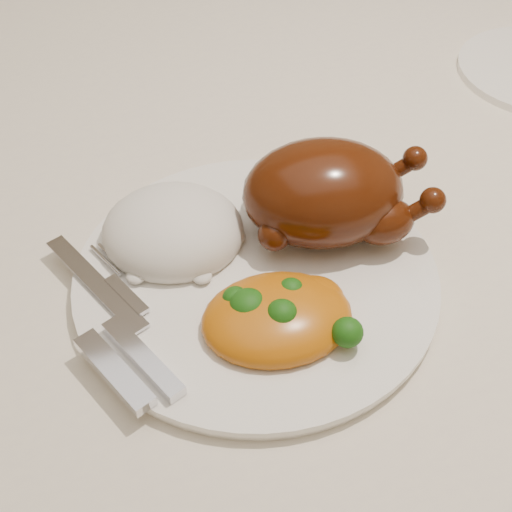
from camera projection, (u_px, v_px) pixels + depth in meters
name	position (u px, v px, depth m)	size (l,w,h in m)	color
floor	(277.00, 473.00, 1.31)	(4.00, 4.00, 0.00)	brown
dining_table	(289.00, 199.00, 0.83)	(1.60, 0.90, 0.76)	brown
tablecloth	(291.00, 148.00, 0.78)	(1.73, 1.03, 0.18)	beige
dinner_plate	(256.00, 278.00, 0.60)	(0.30, 0.30, 0.01)	white
roast_chicken	(328.00, 193.00, 0.60)	(0.18, 0.13, 0.09)	#4D1C08
rice_mound	(173.00, 232.00, 0.61)	(0.15, 0.14, 0.06)	white
mac_and_cheese	(281.00, 315.00, 0.55)	(0.13, 0.10, 0.05)	#C5600C
cutlery	(121.00, 335.00, 0.54)	(0.08, 0.20, 0.01)	silver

